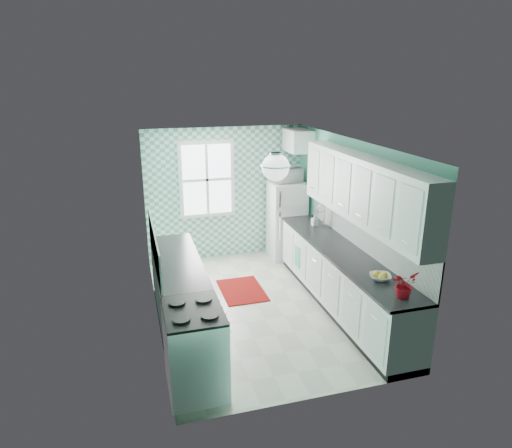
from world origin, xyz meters
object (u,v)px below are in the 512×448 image
object	(u,v)px
ceiling_light	(276,167)
fruit_bowl	(380,277)
fridge	(286,220)
stove	(195,348)
sink	(314,228)
microwave	(287,175)
potted_plant	(404,285)

from	to	relation	value
ceiling_light	fruit_bowl	xyz separation A→B (m)	(1.20, -0.63, -1.35)
fridge	stove	distance (m)	4.17
ceiling_light	sink	xyz separation A→B (m)	(1.20, 1.50, -1.39)
ceiling_light	sink	distance (m)	2.38
ceiling_light	fridge	distance (m)	3.26
fruit_bowl	microwave	world-z (taller)	microwave
ceiling_light	microwave	world-z (taller)	ceiling_light
stove	sink	bearing A→B (deg)	43.69
fridge	microwave	size ratio (longest dim) A/B	2.91
fruit_bowl	microwave	distance (m)	3.32
microwave	ceiling_light	bearing A→B (deg)	64.53
microwave	fruit_bowl	bearing A→B (deg)	89.07
stove	potted_plant	size ratio (longest dim) A/B	3.02
ceiling_light	sink	bearing A→B (deg)	51.31
ceiling_light	fridge	bearing A→B (deg)	67.05
stove	fruit_bowl	size ratio (longest dim) A/B	3.66
fridge	fruit_bowl	world-z (taller)	fridge
ceiling_light	fridge	size ratio (longest dim) A/B	0.24
sink	microwave	world-z (taller)	microwave
ceiling_light	potted_plant	size ratio (longest dim) A/B	1.09
fruit_bowl	potted_plant	size ratio (longest dim) A/B	0.82
stove	sink	size ratio (longest dim) A/B	1.82
ceiling_light	fridge	xyz separation A→B (m)	(1.11, 2.62, -1.58)
fridge	stove	bearing A→B (deg)	-125.84
microwave	potted_plant	bearing A→B (deg)	88.86
potted_plant	stove	bearing A→B (deg)	173.14
fridge	potted_plant	bearing A→B (deg)	-90.78
stove	sink	world-z (taller)	sink
sink	fridge	bearing A→B (deg)	93.40
ceiling_light	stove	world-z (taller)	ceiling_light
fridge	sink	size ratio (longest dim) A/B	2.78
stove	fridge	bearing A→B (deg)	55.68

